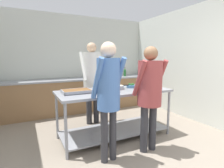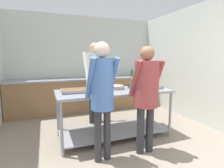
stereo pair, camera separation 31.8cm
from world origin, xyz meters
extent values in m
cube|color=silver|center=(0.00, 3.95, 1.32)|extent=(4.30, 0.06, 2.65)
cube|color=silver|center=(2.12, 1.97, 1.32)|extent=(0.06, 4.07, 2.65)
cube|color=olive|center=(0.00, 3.58, 0.43)|extent=(4.14, 0.62, 0.87)
cube|color=gray|center=(0.00, 3.58, 0.89)|extent=(4.14, 0.65, 0.04)
cube|color=black|center=(-0.67, 3.58, 0.89)|extent=(0.49, 0.38, 0.02)
cube|color=gray|center=(0.02, 1.69, 0.86)|extent=(2.04, 0.85, 0.04)
cube|color=gray|center=(0.02, 1.69, 0.12)|extent=(1.96, 0.77, 0.02)
cylinder|color=gray|center=(-0.95, 1.31, 0.42)|extent=(0.04, 0.04, 0.84)
cylinder|color=gray|center=(0.99, 1.31, 0.42)|extent=(0.04, 0.04, 0.84)
cylinder|color=gray|center=(-0.95, 2.07, 0.42)|extent=(0.04, 0.04, 0.84)
cylinder|color=gray|center=(0.99, 2.07, 0.42)|extent=(0.04, 0.04, 0.84)
cube|color=gray|center=(-0.66, 1.75, 0.88)|extent=(0.47, 0.33, 0.01)
cube|color=brown|center=(-0.66, 1.75, 0.91)|extent=(0.45, 0.31, 0.04)
cube|color=gray|center=(-0.66, 1.59, 0.91)|extent=(0.47, 0.01, 0.05)
cube|color=gray|center=(-0.66, 1.91, 0.91)|extent=(0.47, 0.01, 0.05)
cube|color=gray|center=(-0.89, 1.75, 0.91)|extent=(0.01, 0.33, 0.05)
cube|color=gray|center=(-0.43, 1.75, 0.91)|extent=(0.01, 0.33, 0.05)
cylinder|color=white|center=(-0.27, 1.72, 0.88)|extent=(0.24, 0.24, 0.01)
cylinder|color=white|center=(-0.27, 1.72, 0.90)|extent=(0.24, 0.24, 0.01)
cylinder|color=white|center=(-0.27, 1.72, 0.91)|extent=(0.24, 0.24, 0.01)
cylinder|color=white|center=(-0.27, 1.72, 0.92)|extent=(0.24, 0.24, 0.01)
cylinder|color=white|center=(-0.27, 1.72, 0.93)|extent=(0.23, 0.23, 0.01)
cylinder|color=white|center=(-0.27, 1.72, 0.94)|extent=(0.23, 0.23, 0.01)
cylinder|color=gray|center=(0.11, 1.78, 0.91)|extent=(0.29, 0.29, 0.07)
cylinder|color=beige|center=(0.11, 1.78, 0.94)|extent=(0.25, 0.25, 0.01)
cylinder|color=black|center=(0.32, 1.78, 0.94)|extent=(0.14, 0.02, 0.02)
cylinder|color=#3D668C|center=(0.45, 1.79, 0.90)|extent=(0.19, 0.19, 0.05)
sphere|color=#2D702D|center=(0.49, 1.78, 0.94)|extent=(0.05, 0.05, 0.05)
sphere|color=#2D702D|center=(0.43, 1.83, 0.94)|extent=(0.04, 0.04, 0.04)
sphere|color=#2D702D|center=(0.43, 1.77, 0.94)|extent=(0.04, 0.04, 0.04)
cube|color=gray|center=(0.76, 1.63, 0.88)|extent=(0.36, 0.34, 0.01)
cube|color=#387A38|center=(0.76, 1.63, 0.91)|extent=(0.34, 0.31, 0.04)
cube|color=gray|center=(0.76, 1.47, 0.91)|extent=(0.36, 0.01, 0.05)
cube|color=gray|center=(0.76, 1.80, 0.91)|extent=(0.36, 0.01, 0.05)
cube|color=gray|center=(0.59, 1.63, 0.91)|extent=(0.01, 0.34, 0.05)
cube|color=gray|center=(0.94, 1.63, 0.91)|extent=(0.01, 0.34, 0.05)
cylinder|color=#2D2D33|center=(0.18, 1.00, 0.37)|extent=(0.12, 0.12, 0.74)
cylinder|color=#2D2D33|center=(0.35, 1.00, 0.37)|extent=(0.12, 0.12, 0.74)
cylinder|color=#993D3D|center=(0.07, 1.00, 1.16)|extent=(0.07, 0.31, 0.55)
cylinder|color=#993D3D|center=(0.46, 1.00, 1.16)|extent=(0.07, 0.31, 0.55)
cylinder|color=#993D3D|center=(0.26, 1.00, 1.08)|extent=(0.36, 0.36, 0.68)
sphere|color=#8C6647|center=(0.26, 1.00, 1.52)|extent=(0.21, 0.21, 0.21)
cylinder|color=#2D2D33|center=(-0.49, 1.02, 0.38)|extent=(0.10, 0.10, 0.76)
cylinder|color=#2D2D33|center=(-0.34, 1.03, 0.38)|extent=(0.10, 0.10, 0.76)
cylinder|color=#4770B2|center=(-0.58, 1.01, 1.19)|extent=(0.10, 0.32, 0.57)
cylinder|color=#4770B2|center=(-0.25, 1.04, 1.19)|extent=(0.10, 0.32, 0.57)
cylinder|color=#4770B2|center=(-0.41, 1.03, 1.11)|extent=(0.31, 0.31, 0.70)
sphere|color=beige|center=(-0.41, 1.03, 1.56)|extent=(0.21, 0.21, 0.21)
cylinder|color=#2D2D33|center=(-0.02, 2.51, 0.41)|extent=(0.12, 0.12, 0.82)
cylinder|color=#2D2D33|center=(-0.19, 2.50, 0.41)|extent=(0.12, 0.12, 0.82)
cylinder|color=silver|center=(0.10, 2.52, 1.29)|extent=(0.09, 0.34, 0.61)
cylinder|color=silver|center=(-0.30, 2.50, 1.29)|extent=(0.09, 0.34, 0.61)
cylinder|color=silver|center=(-0.10, 2.51, 1.20)|extent=(0.38, 0.38, 0.76)
sphere|color=tan|center=(-0.10, 2.51, 1.68)|extent=(0.21, 0.21, 0.21)
cylinder|color=#23602D|center=(1.35, 3.54, 1.00)|extent=(0.08, 0.08, 0.18)
cone|color=#23602D|center=(1.35, 3.54, 1.12)|extent=(0.07, 0.07, 0.07)
cylinder|color=black|center=(1.35, 3.54, 1.17)|extent=(0.03, 0.03, 0.02)
camera|label=1|loc=(-1.42, -1.07, 1.45)|focal=28.00mm
camera|label=2|loc=(-1.13, -1.20, 1.45)|focal=28.00mm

